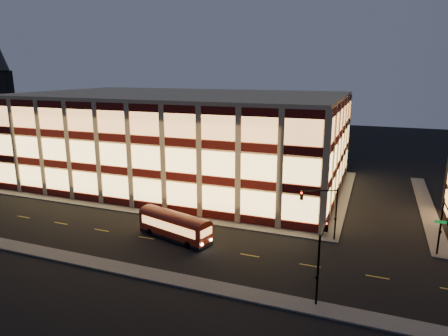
% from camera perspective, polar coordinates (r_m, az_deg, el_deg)
% --- Properties ---
extents(ground, '(200.00, 200.00, 0.00)m').
position_cam_1_polar(ground, '(52.37, -11.29, -6.66)').
color(ground, black).
rests_on(ground, ground).
extents(sidewalk_office_south, '(54.00, 2.00, 0.15)m').
position_cam_1_polar(sidewalk_office_south, '(54.71, -13.41, -5.80)').
color(sidewalk_office_south, '#514F4C').
rests_on(sidewalk_office_south, ground).
extents(sidewalk_office_east, '(2.00, 30.00, 0.15)m').
position_cam_1_polar(sidewalk_office_east, '(61.04, 16.59, -3.94)').
color(sidewalk_office_east, '#514F4C').
rests_on(sidewalk_office_east, ground).
extents(sidewalk_tower_west, '(2.00, 30.00, 0.15)m').
position_cam_1_polar(sidewalk_tower_west, '(61.35, 26.89, -4.80)').
color(sidewalk_tower_west, '#514F4C').
rests_on(sidewalk_tower_west, ground).
extents(sidewalk_near, '(100.00, 2.00, 0.15)m').
position_cam_1_polar(sidewalk_near, '(42.86, -20.76, -11.97)').
color(sidewalk_near, '#514F4C').
rests_on(sidewalk_near, ground).
extents(office_building, '(50.45, 30.45, 14.50)m').
position_cam_1_polar(office_building, '(66.17, -5.94, 4.31)').
color(office_building, tan).
rests_on(office_building, ground).
extents(church_tower, '(5.00, 5.00, 18.00)m').
position_cam_1_polar(church_tower, '(126.68, -29.16, 7.96)').
color(church_tower, '#2D2621').
rests_on(church_tower, ground).
extents(traffic_signal_far, '(3.79, 1.87, 6.00)m').
position_cam_1_polar(traffic_signal_far, '(43.97, 14.04, -5.13)').
color(traffic_signal_far, black).
rests_on(traffic_signal_far, ground).
extents(traffic_signal_right, '(1.20, 4.37, 6.00)m').
position_cam_1_polar(traffic_signal_right, '(43.44, 28.90, -6.74)').
color(traffic_signal_right, black).
rests_on(traffic_signal_right, ground).
extents(traffic_signal_near, '(0.32, 4.45, 6.00)m').
position_cam_1_polar(traffic_signal_near, '(33.40, 13.73, -11.28)').
color(traffic_signal_near, black).
rests_on(traffic_signal_near, ground).
extents(trolley_bus, '(9.22, 4.61, 3.03)m').
position_cam_1_polar(trolley_bus, '(44.37, -7.07, -7.98)').
color(trolley_bus, maroon).
rests_on(trolley_bus, ground).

